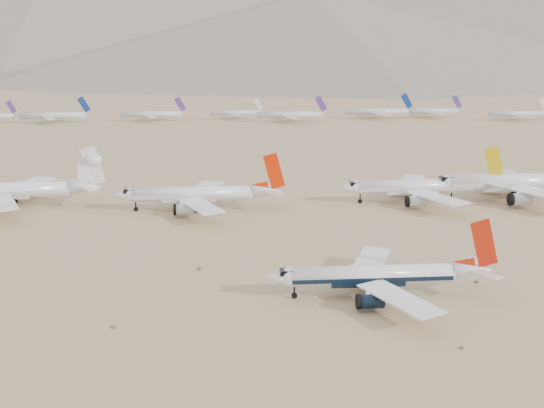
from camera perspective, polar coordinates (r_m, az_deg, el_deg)
The scene contains 9 objects.
ground at distance 133.13m, azimuth 7.09°, elevation -7.07°, with size 7000.00×7000.00×0.00m, color #937B56.
main_airliner at distance 129.02m, azimuth 9.15°, elevation -5.92°, with size 41.23×40.27×14.55m.
row2_navy_widebody at distance 219.99m, azimuth 20.20°, elevation 1.71°, with size 55.39×54.17×19.71m.
row2_gold_tail at distance 208.76m, azimuth 12.40°, elevation 1.41°, with size 47.14×46.11×16.79m.
row2_orange_tail at distance 195.05m, azimuth -6.11°, elevation 0.81°, with size 45.76×44.77×16.32m.
row2_white_trijet at distance 211.09m, azimuth -20.74°, elevation 1.12°, with size 50.02×48.88×17.72m.
distant_storage_row at distance 440.01m, azimuth 2.84°, elevation 7.59°, with size 617.38×58.44×14.13m.
foothills at distance 1341.92m, azimuth 20.02°, elevation 13.13°, with size 4637.50×1395.00×155.00m.
desert_scrub at distance 110.19m, azimuth -1.31°, elevation -11.20°, with size 233.60×121.67×0.63m.
Camera 1 is at (-26.83, -122.26, 45.36)m, focal length 45.00 mm.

